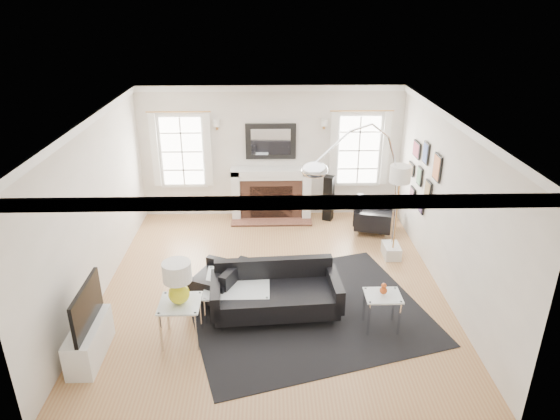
{
  "coord_description": "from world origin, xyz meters",
  "views": [
    {
      "loc": [
        -0.06,
        -7.11,
        4.47
      ],
      "look_at": [
        0.13,
        0.3,
        1.25
      ],
      "focal_mm": 32.0,
      "sensor_mm": 36.0,
      "label": 1
    }
  ],
  "objects_px": {
    "fireplace": "(271,194)",
    "arc_floor_lamp": "(359,196)",
    "coffee_table": "(237,283)",
    "sofa": "(275,293)",
    "gourd_lamp": "(178,280)",
    "armchair_left": "(219,283)",
    "armchair_right": "(371,217)"
  },
  "relations": [
    {
      "from": "arc_floor_lamp",
      "to": "coffee_table",
      "type": "bearing_deg",
      "value": -156.53
    },
    {
      "from": "fireplace",
      "to": "sofa",
      "type": "height_order",
      "value": "fireplace"
    },
    {
      "from": "coffee_table",
      "to": "gourd_lamp",
      "type": "height_order",
      "value": "gourd_lamp"
    },
    {
      "from": "armchair_right",
      "to": "coffee_table",
      "type": "distance_m",
      "value": 3.66
    },
    {
      "from": "arc_floor_lamp",
      "to": "armchair_left",
      "type": "bearing_deg",
      "value": -163.0
    },
    {
      "from": "fireplace",
      "to": "armchair_left",
      "type": "distance_m",
      "value": 3.31
    },
    {
      "from": "sofa",
      "to": "coffee_table",
      "type": "height_order",
      "value": "sofa"
    },
    {
      "from": "gourd_lamp",
      "to": "fireplace",
      "type": "bearing_deg",
      "value": 72.93
    },
    {
      "from": "coffee_table",
      "to": "gourd_lamp",
      "type": "distance_m",
      "value": 1.23
    },
    {
      "from": "fireplace",
      "to": "arc_floor_lamp",
      "type": "relative_size",
      "value": 0.62
    },
    {
      "from": "armchair_right",
      "to": "gourd_lamp",
      "type": "bearing_deg",
      "value": -133.87
    },
    {
      "from": "coffee_table",
      "to": "gourd_lamp",
      "type": "relative_size",
      "value": 1.58
    },
    {
      "from": "coffee_table",
      "to": "arc_floor_lamp",
      "type": "bearing_deg",
      "value": 23.47
    },
    {
      "from": "arc_floor_lamp",
      "to": "sofa",
      "type": "bearing_deg",
      "value": -143.28
    },
    {
      "from": "armchair_left",
      "to": "gourd_lamp",
      "type": "xyz_separation_m",
      "value": [
        -0.44,
        -0.97,
        0.66
      ]
    },
    {
      "from": "fireplace",
      "to": "sofa",
      "type": "bearing_deg",
      "value": -89.48
    },
    {
      "from": "arc_floor_lamp",
      "to": "armchair_right",
      "type": "bearing_deg",
      "value": 70.74
    },
    {
      "from": "fireplace",
      "to": "sofa",
      "type": "relative_size",
      "value": 0.86
    },
    {
      "from": "armchair_left",
      "to": "arc_floor_lamp",
      "type": "relative_size",
      "value": 0.38
    },
    {
      "from": "fireplace",
      "to": "coffee_table",
      "type": "xyz_separation_m",
      "value": [
        -0.55,
        -3.35,
        -0.14
      ]
    },
    {
      "from": "sofa",
      "to": "fireplace",
      "type": "bearing_deg",
      "value": 90.52
    },
    {
      "from": "sofa",
      "to": "armchair_right",
      "type": "xyz_separation_m",
      "value": [
        1.99,
        2.79,
        -0.03
      ]
    },
    {
      "from": "sofa",
      "to": "arc_floor_lamp",
      "type": "height_order",
      "value": "arc_floor_lamp"
    },
    {
      "from": "fireplace",
      "to": "arc_floor_lamp",
      "type": "height_order",
      "value": "arc_floor_lamp"
    },
    {
      "from": "gourd_lamp",
      "to": "armchair_right",
      "type": "bearing_deg",
      "value": 46.13
    },
    {
      "from": "armchair_left",
      "to": "coffee_table",
      "type": "bearing_deg",
      "value": -28.26
    },
    {
      "from": "coffee_table",
      "to": "arc_floor_lamp",
      "type": "relative_size",
      "value": 0.36
    },
    {
      "from": "gourd_lamp",
      "to": "coffee_table",
      "type": "bearing_deg",
      "value": 48.01
    },
    {
      "from": "fireplace",
      "to": "gourd_lamp",
      "type": "bearing_deg",
      "value": -107.07
    },
    {
      "from": "sofa",
      "to": "gourd_lamp",
      "type": "xyz_separation_m",
      "value": [
        -1.31,
        -0.64,
        0.63
      ]
    },
    {
      "from": "coffee_table",
      "to": "sofa",
      "type": "bearing_deg",
      "value": -16.9
    },
    {
      "from": "fireplace",
      "to": "armchair_left",
      "type": "xyz_separation_m",
      "value": [
        -0.84,
        -3.19,
        -0.23
      ]
    }
  ]
}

